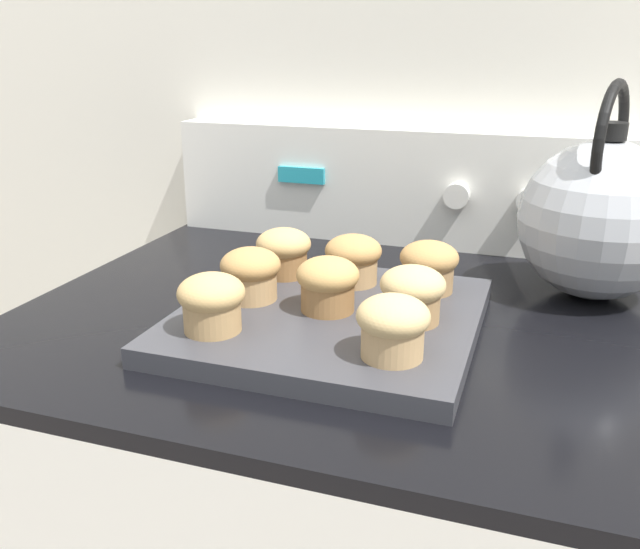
# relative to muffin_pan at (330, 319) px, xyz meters

# --- Properties ---
(wall_back) EXTENTS (8.00, 0.05, 2.40)m
(wall_back) POSITION_rel_muffin_pan_xyz_m (0.02, 0.41, 0.25)
(wall_back) COLOR silver
(wall_back) RESTS_ON ground_plane
(control_panel) EXTENTS (0.76, 0.07, 0.18)m
(control_panel) POSITION_rel_muffin_pan_xyz_m (0.02, 0.36, 0.08)
(control_panel) COLOR white
(control_panel) RESTS_ON stove_range
(muffin_pan) EXTENTS (0.32, 0.32, 0.02)m
(muffin_pan) POSITION_rel_muffin_pan_xyz_m (0.00, 0.00, 0.00)
(muffin_pan) COLOR #38383D
(muffin_pan) RESTS_ON stove_range
(muffin_r0_c0) EXTENTS (0.07, 0.07, 0.06)m
(muffin_r0_c0) POSITION_rel_muffin_pan_xyz_m (-0.09, -0.09, 0.04)
(muffin_r0_c0) COLOR tan
(muffin_r0_c0) RESTS_ON muffin_pan
(muffin_r0_c2) EXTENTS (0.07, 0.07, 0.06)m
(muffin_r0_c2) POSITION_rel_muffin_pan_xyz_m (0.09, -0.09, 0.04)
(muffin_r0_c2) COLOR tan
(muffin_r0_c2) RESTS_ON muffin_pan
(muffin_r1_c0) EXTENTS (0.07, 0.07, 0.06)m
(muffin_r1_c0) POSITION_rel_muffin_pan_xyz_m (-0.09, 0.00, 0.04)
(muffin_r1_c0) COLOR tan
(muffin_r1_c0) RESTS_ON muffin_pan
(muffin_r1_c1) EXTENTS (0.07, 0.07, 0.06)m
(muffin_r1_c1) POSITION_rel_muffin_pan_xyz_m (-0.00, -0.00, 0.04)
(muffin_r1_c1) COLOR olive
(muffin_r1_c1) RESTS_ON muffin_pan
(muffin_r1_c2) EXTENTS (0.07, 0.07, 0.06)m
(muffin_r1_c2) POSITION_rel_muffin_pan_xyz_m (0.09, -0.00, 0.04)
(muffin_r1_c2) COLOR #A37A4C
(muffin_r1_c2) RESTS_ON muffin_pan
(muffin_r2_c0) EXTENTS (0.07, 0.07, 0.06)m
(muffin_r2_c0) POSITION_rel_muffin_pan_xyz_m (-0.09, 0.09, 0.04)
(muffin_r2_c0) COLOR olive
(muffin_r2_c0) RESTS_ON muffin_pan
(muffin_r2_c1) EXTENTS (0.07, 0.07, 0.06)m
(muffin_r2_c1) POSITION_rel_muffin_pan_xyz_m (-0.00, 0.09, 0.04)
(muffin_r2_c1) COLOR tan
(muffin_r2_c1) RESTS_ON muffin_pan
(muffin_r2_c2) EXTENTS (0.07, 0.07, 0.06)m
(muffin_r2_c2) POSITION_rel_muffin_pan_xyz_m (0.09, 0.09, 0.04)
(muffin_r2_c2) COLOR #A37A4C
(muffin_r2_c2) RESTS_ON muffin_pan
(tea_kettle) EXTENTS (0.19, 0.23, 0.26)m
(tea_kettle) POSITION_rel_muffin_pan_xyz_m (0.27, 0.20, 0.09)
(tea_kettle) COLOR #ADAFB5
(tea_kettle) RESTS_ON stove_range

